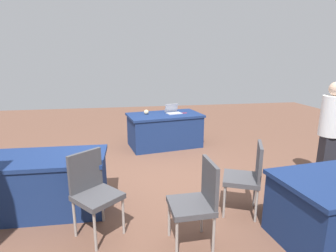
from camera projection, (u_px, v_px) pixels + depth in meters
ground_plane at (161, 183)px, 4.39m from camera, size 14.40×14.40×0.00m
table_foreground at (165, 130)px, 6.18m from camera, size 1.74×1.17×0.74m
table_mid_right at (37, 184)px, 3.53m from camera, size 1.79×0.86×0.74m
chair_near_front at (198, 199)px, 2.82m from camera, size 0.45×0.45×0.94m
chair_tucked_right at (93, 189)px, 3.01m from camera, size 0.62×0.62×0.95m
chair_aisle at (247, 174)px, 3.42m from camera, size 0.58×0.58×0.94m
person_presenter at (331, 128)px, 4.21m from camera, size 0.43×0.43×1.62m
laptop_silver at (173, 112)px, 6.18m from camera, size 0.38×0.36×0.21m
yarn_ball at (146, 112)px, 6.05m from camera, size 0.11×0.11×0.11m
scissors_red at (183, 113)px, 6.19m from camera, size 0.18×0.05×0.01m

